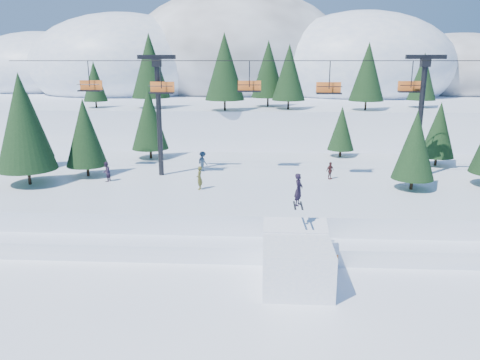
# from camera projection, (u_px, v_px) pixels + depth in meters

# --- Properties ---
(ground) EXTENTS (160.00, 160.00, 0.00)m
(ground) POSITION_uv_depth(u_px,v_px,m) (260.00, 307.00, 24.07)
(ground) COLOR white
(ground) RESTS_ON ground
(mid_shelf) EXTENTS (70.00, 22.00, 2.50)m
(mid_shelf) POSITION_uv_depth(u_px,v_px,m) (263.00, 190.00, 41.18)
(mid_shelf) COLOR white
(mid_shelf) RESTS_ON ground
(berm) EXTENTS (70.00, 6.00, 1.10)m
(berm) POSITION_uv_depth(u_px,v_px,m) (262.00, 239.00, 31.68)
(berm) COLOR white
(berm) RESTS_ON ground
(mountain_ridge) EXTENTS (119.00, 61.21, 26.46)m
(mountain_ridge) POSITION_uv_depth(u_px,v_px,m) (240.00, 74.00, 92.91)
(mountain_ridge) COLOR white
(mountain_ridge) RESTS_ON ground
(jump_kicker) EXTENTS (3.80, 5.18, 6.07)m
(jump_kicker) POSITION_uv_depth(u_px,v_px,m) (297.00, 260.00, 26.33)
(jump_kicker) COLOR white
(jump_kicker) RESTS_ON ground
(chairlift) EXTENTS (46.00, 3.21, 10.28)m
(chairlift) POSITION_uv_depth(u_px,v_px,m) (288.00, 97.00, 39.12)
(chairlift) COLOR black
(chairlift) RESTS_ON mid_shelf
(conifer_stand) EXTENTS (63.95, 16.62, 10.33)m
(conifer_stand) POSITION_uv_depth(u_px,v_px,m) (297.00, 124.00, 40.43)
(conifer_stand) COLOR black
(conifer_stand) RESTS_ON mid_shelf
(distant_skiers) EXTENTS (19.57, 7.27, 1.85)m
(distant_skiers) POSITION_uv_depth(u_px,v_px,m) (196.00, 168.00, 40.20)
(distant_skiers) COLOR #23364A
(distant_skiers) RESTS_ON mid_shelf
(banner_near) EXTENTS (2.76, 0.79, 0.90)m
(banner_near) POSITION_uv_depth(u_px,v_px,m) (355.00, 258.00, 28.77)
(banner_near) COLOR black
(banner_near) RESTS_ON ground
(banner_far) EXTENTS (2.65, 1.12, 0.90)m
(banner_far) POSITION_uv_depth(u_px,v_px,m) (402.00, 251.00, 29.77)
(banner_far) COLOR black
(banner_far) RESTS_ON ground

